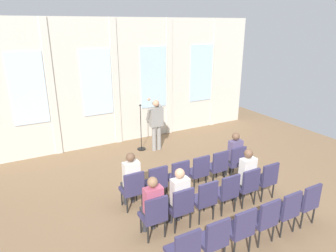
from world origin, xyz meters
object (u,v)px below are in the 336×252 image
(chair_r2_c0, at_px, (184,250))
(chair_r0_c5, at_px, (235,160))
(chair_r1_c3, at_px, (227,191))
(chair_r2_c1, at_px, (214,238))
(audience_r0_c5, at_px, (234,153))
(chair_r2_c2, at_px, (240,228))
(chair_r0_c1, at_px, (156,181))
(chair_r0_c2, at_px, (178,176))
(chair_r2_c4, at_px, (286,209))
(mic_stand, at_px, (141,140))
(audience_r0_c0, at_px, (131,177))
(audience_r1_c0, at_px, (152,203))
(audience_r1_c4, at_px, (246,174))
(audience_r1_c1, at_px, (179,195))
(chair_r1_c2, at_px, (205,198))
(chair_r1_c0, at_px, (154,214))
(chair_r2_c3, at_px, (264,218))
(speaker, at_px, (156,121))
(chair_r0_c0, at_px, (133,188))
(chair_r1_c5, at_px, (266,178))
(chair_r0_c3, at_px, (199,170))
(chair_r1_c4, at_px, (247,184))
(chair_r1_c1, at_px, (181,205))
(chair_r2_c5, at_px, (306,201))
(chair_r0_c4, at_px, (218,165))

(chair_r2_c0, bearing_deg, chair_r0_c5, 36.78)
(chair_r1_c3, relative_size, chair_r2_c1, 1.00)
(audience_r0_c5, distance_m, chair_r2_c2, 2.88)
(chair_r0_c1, bearing_deg, chair_r0_c2, 0.00)
(chair_r1_c3, xyz_separation_m, chair_r2_c4, (0.59, -1.10, 0.00))
(mic_stand, distance_m, audience_r0_c0, 3.33)
(mic_stand, distance_m, chair_r2_c2, 5.22)
(audience_r1_c0, relative_size, audience_r1_c4, 0.95)
(audience_r1_c1, bearing_deg, chair_r0_c2, 59.98)
(chair_r1_c2, bearing_deg, mic_stand, 85.13)
(audience_r1_c1, bearing_deg, audience_r0_c0, 118.18)
(chair_r0_c1, xyz_separation_m, chair_r2_c1, (0.00, -2.19, 0.00))
(chair_r0_c2, bearing_deg, chair_r0_c1, 180.00)
(chair_r1_c3, bearing_deg, chair_r1_c0, 180.00)
(mic_stand, bearing_deg, chair_r1_c3, -86.71)
(audience_r1_c0, bearing_deg, chair_r0_c2, 40.83)
(chair_r2_c0, distance_m, chair_r2_c4, 2.35)
(chair_r2_c1, relative_size, chair_r2_c3, 1.00)
(speaker, bearing_deg, audience_r1_c4, -84.03)
(speaker, distance_m, audience_r1_c1, 4.02)
(audience_r1_c4, distance_m, chair_r2_c0, 2.63)
(mic_stand, relative_size, chair_r0_c0, 1.65)
(chair_r0_c2, height_order, chair_r1_c5, same)
(speaker, height_order, chair_r0_c3, speaker)
(chair_r1_c0, xyz_separation_m, audience_r1_c1, (0.59, 0.08, 0.20))
(chair_r0_c3, relative_size, chair_r2_c4, 1.00)
(audience_r1_c0, height_order, chair_r1_c4, audience_r1_c0)
(chair_r1_c0, bearing_deg, chair_r0_c0, 90.00)
(chair_r1_c0, xyz_separation_m, chair_r1_c4, (2.35, 0.00, 0.00))
(audience_r0_c5, relative_size, chair_r2_c0, 1.39)
(chair_r1_c1, height_order, chair_r2_c3, same)
(chair_r1_c2, bearing_deg, audience_r0_c5, 33.81)
(audience_r0_c0, bearing_deg, chair_r0_c5, -1.55)
(chair_r1_c2, relative_size, audience_r1_c4, 0.68)
(chair_r0_c5, bearing_deg, chair_r2_c5, -90.00)
(mic_stand, height_order, chair_r1_c1, mic_stand)
(audience_r1_c0, height_order, chair_r2_c5, audience_r1_c0)
(audience_r1_c0, xyz_separation_m, chair_r1_c1, (0.59, -0.08, -0.19))
(chair_r1_c2, bearing_deg, chair_r2_c0, -136.94)
(mic_stand, relative_size, chair_r0_c2, 1.65)
(chair_r1_c1, bearing_deg, audience_r0_c5, 26.67)
(chair_r1_c3, relative_size, chair_r2_c4, 1.00)
(chair_r0_c4, distance_m, chair_r2_c3, 2.27)
(audience_r1_c1, xyz_separation_m, chair_r2_c5, (2.35, -1.18, -0.20))
(chair_r1_c0, relative_size, chair_r1_c3, 1.00)
(chair_r2_c2, bearing_deg, chair_r2_c3, 0.00)
(mic_stand, relative_size, chair_r0_c4, 1.65)
(audience_r0_c0, distance_m, chair_r0_c1, 0.63)
(chair_r1_c4, distance_m, chair_r2_c1, 2.07)
(chair_r2_c3, bearing_deg, audience_r0_c0, 127.76)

